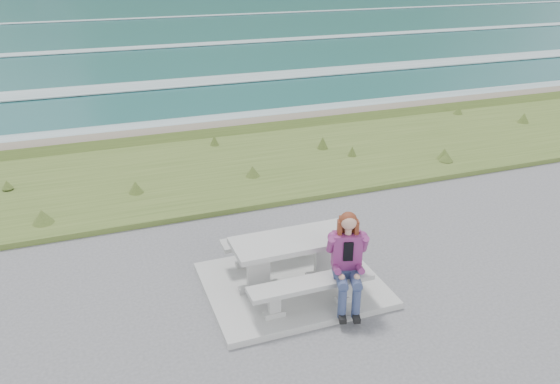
{
  "coord_description": "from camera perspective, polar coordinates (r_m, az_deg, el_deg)",
  "views": [
    {
      "loc": [
        -2.59,
        -6.51,
        4.74
      ],
      "look_at": [
        0.24,
        1.2,
        1.06
      ],
      "focal_mm": 35.0,
      "sensor_mm": 36.0,
      "label": 1
    }
  ],
  "objects": [
    {
      "name": "shore_drop",
      "position": [
        15.39,
        -9.53,
        5.88
      ],
      "size": [
        160.0,
        0.8,
        2.2
      ],
      "primitive_type": "cube",
      "color": "#66584C",
      "rests_on": "ground"
    },
    {
      "name": "grass_verge",
      "position": [
        12.71,
        -6.94,
        2.08
      ],
      "size": [
        160.0,
        4.5,
        0.22
      ],
      "primitive_type": "cube",
      "color": "#405821",
      "rests_on": "ground"
    },
    {
      "name": "bench_landward",
      "position": [
        7.67,
        3.27,
        -9.9
      ],
      "size": [
        1.8,
        0.35,
        0.45
      ],
      "color": "#9E9E99",
      "rests_on": "concrete_slab"
    },
    {
      "name": "picnic_table",
      "position": [
        8.09,
        1.35,
        -5.93
      ],
      "size": [
        1.8,
        0.75,
        0.75
      ],
      "color": "#9E9E99",
      "rests_on": "concrete_slab"
    },
    {
      "name": "ocean",
      "position": [
        32.36,
        -15.5,
        11.76
      ],
      "size": [
        1600.0,
        1600.0,
        0.09
      ],
      "color": "#1F595A",
      "rests_on": "ground"
    },
    {
      "name": "concrete_slab",
      "position": [
        8.43,
        1.31,
        -9.66
      ],
      "size": [
        2.6,
        2.1,
        0.1
      ],
      "primitive_type": "cube",
      "color": "#9E9E99",
      "rests_on": "ground"
    },
    {
      "name": "bench_seaward",
      "position": [
        8.78,
        -0.34,
        -5.1
      ],
      "size": [
        1.8,
        0.35,
        0.45
      ],
      "color": "#9E9E99",
      "rests_on": "concrete_slab"
    },
    {
      "name": "seated_woman",
      "position": [
        7.66,
        7.05,
        -8.6
      ],
      "size": [
        0.57,
        0.77,
        1.4
      ],
      "rotation": [
        0.0,
        0.0,
        -0.31
      ],
      "color": "navy",
      "rests_on": "concrete_slab"
    }
  ]
}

